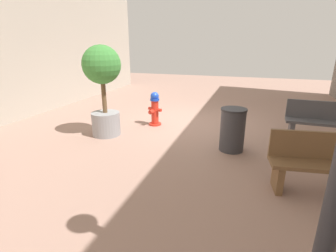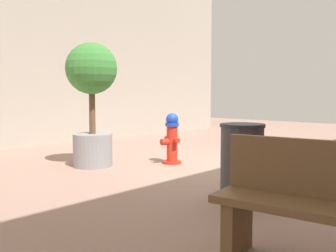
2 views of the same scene
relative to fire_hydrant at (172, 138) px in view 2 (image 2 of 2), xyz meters
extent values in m
plane|color=#9E7A6B|center=(-0.94, -0.44, -0.48)|extent=(23.40, 23.40, 0.00)
cylinder|color=red|center=(0.00, -0.01, -0.45)|extent=(0.35, 0.35, 0.05)
cylinder|color=red|center=(0.00, -0.01, -0.10)|extent=(0.20, 0.20, 0.66)
cylinder|color=blue|center=(0.00, -0.01, 0.26)|extent=(0.26, 0.26, 0.06)
sphere|color=blue|center=(0.00, -0.01, 0.35)|extent=(0.24, 0.24, 0.24)
cylinder|color=red|center=(-0.14, 0.03, -0.02)|extent=(0.15, 0.12, 0.09)
cylinder|color=red|center=(0.14, -0.05, -0.02)|extent=(0.15, 0.12, 0.09)
cylinder|color=red|center=(0.04, 0.15, -0.06)|extent=(0.15, 0.17, 0.12)
cube|color=brown|center=(-3.06, 2.57, -0.25)|extent=(0.15, 0.41, 0.45)
cube|color=brown|center=(-3.65, 2.49, 0.00)|extent=(1.52, 0.63, 0.06)
cube|color=brown|center=(-3.62, 2.30, 0.25)|extent=(1.46, 0.26, 0.44)
cylinder|color=gray|center=(0.88, 1.16, -0.18)|extent=(0.70, 0.70, 0.59)
cylinder|color=brown|center=(0.88, 1.16, 0.56)|extent=(0.11, 0.11, 0.89)
sphere|color=#3D8438|center=(0.88, 1.16, 1.28)|extent=(0.91, 0.91, 0.91)
cylinder|color=#38383D|center=(-2.23, 1.17, -0.03)|extent=(0.52, 0.52, 0.89)
cylinder|color=#2C2C30|center=(-2.23, 1.17, 0.44)|extent=(0.55, 0.55, 0.04)
camera|label=1|loc=(-2.53, 6.48, 1.75)|focal=27.10mm
camera|label=2|loc=(-4.64, 5.07, 0.80)|focal=39.54mm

